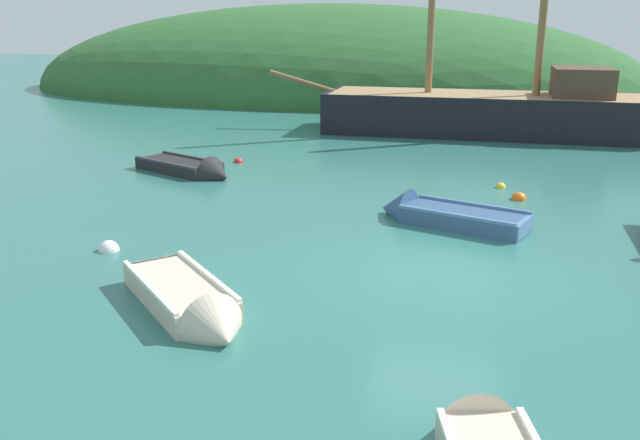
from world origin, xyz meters
TOP-DOWN VIEW (x-y plane):
  - ground_plane at (0.00, 0.00)m, footprint 120.00×120.00m
  - shore_hill at (-9.40, 30.19)m, footprint 39.20×19.69m
  - sailing_ship at (0.67, 16.17)m, footprint 15.49×3.62m
  - rowboat_far at (-3.77, -2.83)m, footprint 3.19×3.16m
  - rowboat_outer_right at (-0.20, 3.35)m, footprint 3.73×2.24m
  - rowboat_portside at (-7.99, 6.59)m, footprint 3.71×2.52m
  - buoy_yellow at (1.18, 7.15)m, footprint 0.28×0.28m
  - buoy_orange at (1.64, 5.93)m, footprint 0.40×0.40m
  - buoy_white at (-6.74, -0.35)m, footprint 0.43×0.43m
  - buoy_red at (-7.22, 8.53)m, footprint 0.31×0.31m

SIDE VIEW (x-z plane):
  - ground_plane at x=0.00m, z-range 0.00..0.00m
  - shore_hill at x=-9.40m, z-range -5.28..5.28m
  - buoy_yellow at x=1.18m, z-range -0.14..0.14m
  - buoy_orange at x=1.64m, z-range -0.20..0.20m
  - buoy_white at x=-6.74m, z-range -0.22..0.22m
  - buoy_red at x=-7.22m, z-range -0.16..0.16m
  - rowboat_portside at x=-7.99m, z-range -0.44..0.66m
  - rowboat_outer_right at x=-0.20m, z-range -0.43..0.69m
  - rowboat_far at x=-3.77m, z-range -0.40..0.67m
  - sailing_ship at x=0.67m, z-range -4.66..5.83m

